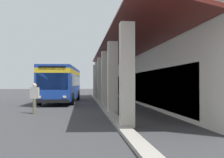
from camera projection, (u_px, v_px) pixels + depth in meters
ground at (161, 102)px, 25.45m from camera, size 120.00×120.00×0.00m
curb_strip at (100, 103)px, 23.56m from camera, size 36.62×0.50×0.12m
plaza_building at (209, 57)px, 24.66m from camera, size 30.82×16.49×8.08m
transit_bus at (62, 82)px, 25.51m from camera, size 11.33×3.23×3.34m
pedestrian at (34, 96)px, 15.85m from camera, size 0.50×0.58×1.72m
potted_palm at (109, 94)px, 28.33m from camera, size 1.71×1.89×2.82m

